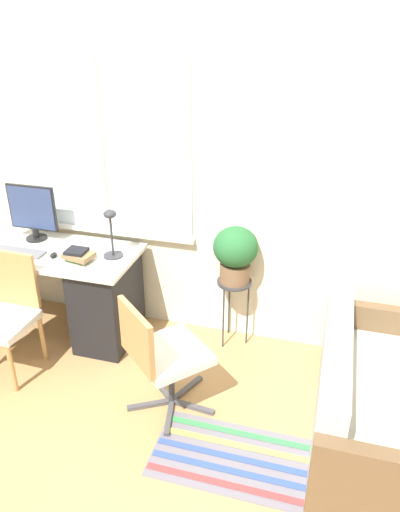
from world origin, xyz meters
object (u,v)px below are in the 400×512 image
at_px(monitor, 33,212).
at_px(mouse, 54,255).
at_px(keyboard, 19,252).
at_px(plant_stand, 234,288).
at_px(book_stack, 78,255).
at_px(desk_chair_wooden, 6,312).
at_px(office_chair_swivel, 161,354).
at_px(potted_plant, 235,252).
at_px(desk_lamp, 111,228).
at_px(couch_loveseat, 375,409).

xyz_separation_m(monitor, mouse, (0.32, -0.27, -0.23)).
distance_m(keyboard, plant_stand, 1.73).
height_order(mouse, book_stack, book_stack).
bearing_deg(desk_chair_wooden, office_chair_swivel, -3.59).
distance_m(keyboard, potted_plant, 1.71).
bearing_deg(desk_lamp, potted_plant, 12.71).
relative_size(desk_lamp, office_chair_swivel, 0.45).
bearing_deg(monitor, office_chair_swivel, -29.76).
xyz_separation_m(mouse, plant_stand, (1.37, 0.36, -0.27)).
bearing_deg(monitor, book_stack, -26.10).
distance_m(monitor, desk_lamp, 0.77).
relative_size(book_stack, couch_loveseat, 0.17).
distance_m(keyboard, desk_lamp, 0.79).
bearing_deg(plant_stand, office_chair_swivel, -108.49).
distance_m(monitor, potted_plant, 1.70).
xyz_separation_m(book_stack, couch_loveseat, (2.24, -0.46, -0.55)).
bearing_deg(couch_loveseat, plant_stand, 53.40).
height_order(desk_lamp, desk_chair_wooden, desk_lamp).
height_order(monitor, couch_loveseat, monitor).
height_order(monitor, desk_chair_wooden, monitor).
height_order(book_stack, office_chair_swivel, book_stack).
bearing_deg(office_chair_swivel, desk_chair_wooden, 36.52).
xyz_separation_m(monitor, potted_plant, (1.68, 0.09, -0.18)).
relative_size(keyboard, desk_chair_wooden, 0.46).
bearing_deg(potted_plant, mouse, -165.34).
xyz_separation_m(office_chair_swivel, couch_loveseat, (1.38, 0.08, -0.19)).
distance_m(office_chair_swivel, potted_plant, 1.01).
height_order(keyboard, desk_chair_wooden, desk_chair_wooden).
bearing_deg(potted_plant, monitor, -176.89).
distance_m(plant_stand, potted_plant, 0.32).
relative_size(book_stack, plant_stand, 0.42).
height_order(keyboard, office_chair_swivel, office_chair_swivel).
distance_m(desk_chair_wooden, plant_stand, 1.75).
bearing_deg(mouse, desk_chair_wooden, -116.14).
bearing_deg(potted_plant, plant_stand, -90.00).
bearing_deg(desk_lamp, plant_stand, 12.71).
relative_size(book_stack, potted_plant, 0.53).
relative_size(desk_lamp, couch_loveseat, 0.27).
xyz_separation_m(couch_loveseat, potted_plant, (-1.09, 0.81, 0.56)).
distance_m(monitor, keyboard, 0.36).
distance_m(keyboard, desk_chair_wooden, 0.50).
xyz_separation_m(keyboard, book_stack, (0.52, 0.02, 0.04)).
height_order(mouse, desk_lamp, desk_lamp).
bearing_deg(office_chair_swivel, couch_loveseat, -134.98).
distance_m(desk_lamp, desk_chair_wooden, 1.00).
bearing_deg(mouse, couch_loveseat, -10.40).
height_order(desk_lamp, couch_loveseat, desk_lamp).
xyz_separation_m(keyboard, potted_plant, (1.67, 0.37, 0.06)).
relative_size(monitor, plant_stand, 0.81).
distance_m(mouse, plant_stand, 1.44).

